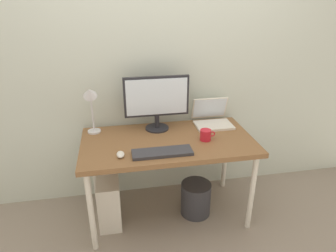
{
  "coord_description": "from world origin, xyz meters",
  "views": [
    {
      "loc": [
        -0.39,
        -2.08,
        1.79
      ],
      "look_at": [
        0.0,
        0.0,
        0.85
      ],
      "focal_mm": 31.69,
      "sensor_mm": 36.0,
      "label": 1
    }
  ],
  "objects_px": {
    "monitor": "(157,100)",
    "computer_tower": "(109,199)",
    "laptop": "(212,118)",
    "keyboard": "(162,152)",
    "wastebasket": "(196,198)",
    "coffee_mug": "(206,135)",
    "mouse": "(120,154)",
    "desk": "(168,147)",
    "desk_lamp": "(90,100)"
  },
  "relations": [
    {
      "from": "laptop",
      "to": "computer_tower",
      "type": "distance_m",
      "value": 1.13
    },
    {
      "from": "monitor",
      "to": "desk_lamp",
      "type": "distance_m",
      "value": 0.53
    },
    {
      "from": "keyboard",
      "to": "coffee_mug",
      "type": "relative_size",
      "value": 3.57
    },
    {
      "from": "computer_tower",
      "to": "wastebasket",
      "type": "bearing_deg",
      "value": -3.7
    },
    {
      "from": "coffee_mug",
      "to": "laptop",
      "type": "bearing_deg",
      "value": 63.65
    },
    {
      "from": "monitor",
      "to": "keyboard",
      "type": "height_order",
      "value": "monitor"
    },
    {
      "from": "desk_lamp",
      "to": "coffee_mug",
      "type": "bearing_deg",
      "value": -17.89
    },
    {
      "from": "coffee_mug",
      "to": "computer_tower",
      "type": "distance_m",
      "value": 0.98
    },
    {
      "from": "desk_lamp",
      "to": "keyboard",
      "type": "bearing_deg",
      "value": -41.45
    },
    {
      "from": "mouse",
      "to": "coffee_mug",
      "type": "xyz_separation_m",
      "value": [
        0.68,
        0.14,
        0.03
      ]
    },
    {
      "from": "mouse",
      "to": "coffee_mug",
      "type": "bearing_deg",
      "value": 12.03
    },
    {
      "from": "coffee_mug",
      "to": "computer_tower",
      "type": "bearing_deg",
      "value": 175.57
    },
    {
      "from": "desk",
      "to": "laptop",
      "type": "relative_size",
      "value": 4.27
    },
    {
      "from": "monitor",
      "to": "coffee_mug",
      "type": "height_order",
      "value": "monitor"
    },
    {
      "from": "wastebasket",
      "to": "keyboard",
      "type": "bearing_deg",
      "value": -151.77
    },
    {
      "from": "monitor",
      "to": "wastebasket",
      "type": "bearing_deg",
      "value": -42.55
    },
    {
      "from": "computer_tower",
      "to": "wastebasket",
      "type": "xyz_separation_m",
      "value": [
        0.74,
        -0.05,
        -0.06
      ]
    },
    {
      "from": "desk",
      "to": "laptop",
      "type": "xyz_separation_m",
      "value": [
        0.44,
        0.25,
        0.12
      ]
    },
    {
      "from": "laptop",
      "to": "desk_lamp",
      "type": "bearing_deg",
      "value": -178.87
    },
    {
      "from": "mouse",
      "to": "laptop",
      "type": "bearing_deg",
      "value": 28.43
    },
    {
      "from": "desk",
      "to": "laptop",
      "type": "height_order",
      "value": "laptop"
    },
    {
      "from": "laptop",
      "to": "coffee_mug",
      "type": "height_order",
      "value": "laptop"
    },
    {
      "from": "monitor",
      "to": "wastebasket",
      "type": "xyz_separation_m",
      "value": [
        0.29,
        -0.27,
        -0.84
      ]
    },
    {
      "from": "mouse",
      "to": "wastebasket",
      "type": "relative_size",
      "value": 0.3
    },
    {
      "from": "keyboard",
      "to": "laptop",
      "type": "bearing_deg",
      "value": 41.29
    },
    {
      "from": "laptop",
      "to": "computer_tower",
      "type": "xyz_separation_m",
      "value": [
        -0.95,
        -0.24,
        -0.57
      ]
    },
    {
      "from": "keyboard",
      "to": "coffee_mug",
      "type": "distance_m",
      "value": 0.41
    },
    {
      "from": "laptop",
      "to": "mouse",
      "type": "bearing_deg",
      "value": -151.57
    },
    {
      "from": "wastebasket",
      "to": "coffee_mug",
      "type": "bearing_deg",
      "value": -14.25
    },
    {
      "from": "monitor",
      "to": "laptop",
      "type": "xyz_separation_m",
      "value": [
        0.5,
        0.02,
        -0.21
      ]
    },
    {
      "from": "desk",
      "to": "coffee_mug",
      "type": "bearing_deg",
      "value": -11.15
    },
    {
      "from": "monitor",
      "to": "computer_tower",
      "type": "relative_size",
      "value": 1.29
    },
    {
      "from": "keyboard",
      "to": "computer_tower",
      "type": "xyz_separation_m",
      "value": [
        -0.42,
        0.22,
        -0.53
      ]
    },
    {
      "from": "desk",
      "to": "monitor",
      "type": "relative_size",
      "value": 2.53
    },
    {
      "from": "desk",
      "to": "keyboard",
      "type": "height_order",
      "value": "keyboard"
    },
    {
      "from": "laptop",
      "to": "keyboard",
      "type": "height_order",
      "value": "laptop"
    },
    {
      "from": "coffee_mug",
      "to": "wastebasket",
      "type": "xyz_separation_m",
      "value": [
        -0.05,
        0.01,
        -0.62
      ]
    },
    {
      "from": "monitor",
      "to": "computer_tower",
      "type": "height_order",
      "value": "monitor"
    },
    {
      "from": "mouse",
      "to": "wastebasket",
      "type": "bearing_deg",
      "value": 14.25
    },
    {
      "from": "monitor",
      "to": "wastebasket",
      "type": "height_order",
      "value": "monitor"
    },
    {
      "from": "keyboard",
      "to": "coffee_mug",
      "type": "height_order",
      "value": "coffee_mug"
    },
    {
      "from": "mouse",
      "to": "coffee_mug",
      "type": "height_order",
      "value": "coffee_mug"
    },
    {
      "from": "monitor",
      "to": "coffee_mug",
      "type": "xyz_separation_m",
      "value": [
        0.35,
        -0.28,
        -0.22
      ]
    },
    {
      "from": "monitor",
      "to": "mouse",
      "type": "bearing_deg",
      "value": -127.66
    },
    {
      "from": "desk_lamp",
      "to": "computer_tower",
      "type": "distance_m",
      "value": 0.85
    },
    {
      "from": "laptop",
      "to": "keyboard",
      "type": "relative_size",
      "value": 0.73
    },
    {
      "from": "wastebasket",
      "to": "laptop",
      "type": "bearing_deg",
      "value": 54.78
    },
    {
      "from": "mouse",
      "to": "coffee_mug",
      "type": "relative_size",
      "value": 0.73
    },
    {
      "from": "laptop",
      "to": "desk_lamp",
      "type": "relative_size",
      "value": 0.76
    },
    {
      "from": "computer_tower",
      "to": "monitor",
      "type": "bearing_deg",
      "value": 26.14
    }
  ]
}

